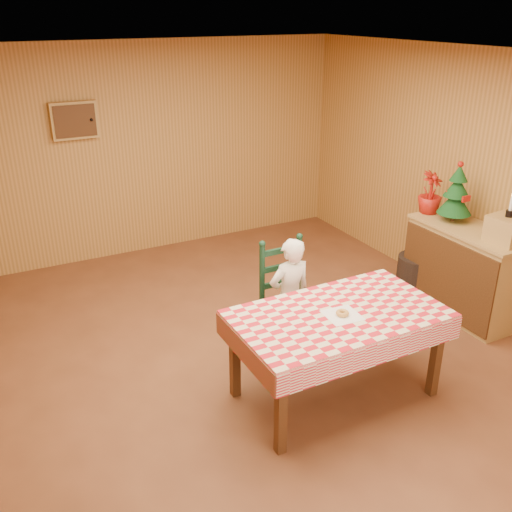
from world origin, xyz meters
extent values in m
plane|color=brown|center=(0.00, 0.00, 0.00)|extent=(6.00, 6.00, 0.00)
cube|color=#B28140|center=(0.00, 3.00, 1.30)|extent=(5.00, 0.10, 2.60)
cube|color=#B28140|center=(2.50, 0.00, 1.30)|extent=(0.10, 6.00, 2.60)
cube|color=#A9703F|center=(0.00, 0.00, 2.60)|extent=(5.00, 6.00, 0.10)
cube|color=tan|center=(-0.90, 2.94, 1.75)|extent=(0.52, 0.08, 0.42)
cube|color=#4D2B14|center=(-0.90, 2.90, 1.75)|extent=(0.46, 0.02, 0.36)
sphere|color=black|center=(-0.72, 2.88, 1.75)|extent=(0.04, 0.04, 0.04)
cube|color=#4D2B14|center=(0.25, -0.70, 0.72)|extent=(1.60, 0.90, 0.06)
cube|color=#4D2B14|center=(-0.47, -1.07, 0.34)|extent=(0.07, 0.07, 0.69)
cube|color=#4D2B14|center=(0.97, -1.07, 0.34)|extent=(0.07, 0.07, 0.69)
cube|color=#4D2B14|center=(-0.47, -0.33, 0.34)|extent=(0.07, 0.07, 0.69)
cube|color=#4D2B14|center=(0.97, -0.33, 0.34)|extent=(0.07, 0.07, 0.69)
cube|color=red|center=(0.25, -0.70, 0.76)|extent=(1.64, 0.94, 0.02)
cube|color=red|center=(0.25, -1.17, 0.66)|extent=(1.64, 0.02, 0.18)
cube|color=red|center=(0.25, -0.23, 0.66)|extent=(1.64, 0.02, 0.18)
cube|color=#305929|center=(-0.57, -0.70, 0.66)|extent=(0.02, 0.94, 0.18)
cube|color=#305929|center=(1.07, -0.70, 0.66)|extent=(0.02, 0.94, 0.18)
cube|color=black|center=(0.25, 0.03, 0.43)|extent=(0.44, 0.40, 0.04)
cylinder|color=black|center=(0.06, -0.14, 0.21)|extent=(0.04, 0.04, 0.41)
cylinder|color=black|center=(0.44, -0.14, 0.21)|extent=(0.04, 0.04, 0.41)
cylinder|color=black|center=(0.06, 0.20, 0.21)|extent=(0.04, 0.04, 0.41)
cylinder|color=black|center=(0.44, 0.20, 0.21)|extent=(0.04, 0.04, 0.41)
cylinder|color=black|center=(0.06, 0.20, 0.75)|extent=(0.05, 0.05, 0.60)
sphere|color=black|center=(0.06, 0.20, 1.05)|extent=(0.06, 0.06, 0.06)
cylinder|color=black|center=(0.44, 0.20, 0.75)|extent=(0.05, 0.05, 0.60)
sphere|color=black|center=(0.44, 0.20, 1.05)|extent=(0.06, 0.06, 0.06)
cube|color=black|center=(0.25, 0.20, 0.63)|extent=(0.38, 0.03, 0.05)
cube|color=black|center=(0.25, 0.20, 0.79)|extent=(0.38, 0.03, 0.05)
cube|color=black|center=(0.25, 0.20, 0.95)|extent=(0.38, 0.03, 0.05)
imported|color=white|center=(0.25, 0.03, 0.56)|extent=(0.41, 0.27, 1.12)
cube|color=white|center=(0.25, -0.75, 0.77)|extent=(0.28, 0.28, 0.00)
torus|color=#C89447|center=(0.25, -0.75, 0.79)|extent=(0.13, 0.13, 0.03)
cube|color=tan|center=(2.22, -0.14, 0.45)|extent=(0.50, 1.20, 0.90)
cube|color=tan|center=(2.22, -0.14, 0.92)|extent=(0.54, 1.24, 0.03)
cube|color=#4D2B14|center=(1.96, -0.14, 0.45)|extent=(0.02, 1.20, 0.80)
cube|color=tan|center=(2.22, -0.54, 1.06)|extent=(0.33, 0.33, 0.25)
cylinder|color=#4D2B14|center=(2.22, 0.11, 0.97)|extent=(0.04, 0.04, 0.08)
cone|color=#0D3A16|center=(2.22, 0.11, 1.13)|extent=(0.34, 0.34, 0.24)
cone|color=#0D3A16|center=(2.22, 0.11, 1.29)|extent=(0.26, 0.26, 0.20)
cone|color=#0D3A16|center=(2.22, 0.11, 1.43)|extent=(0.18, 0.18, 0.16)
sphere|color=#9F160E|center=(2.22, 0.11, 1.52)|extent=(0.06, 0.06, 0.06)
cube|color=#9F160E|center=(2.20, -0.04, 1.21)|extent=(0.10, 0.02, 0.06)
sphere|color=#9F160E|center=(2.30, 0.05, 1.16)|extent=(0.04, 0.04, 0.04)
sphere|color=#9F160E|center=(2.15, 0.16, 1.23)|extent=(0.04, 0.04, 0.04)
sphere|color=#9F160E|center=(2.26, 0.20, 1.33)|extent=(0.04, 0.04, 0.04)
imported|color=#9F160E|center=(2.17, 0.41, 1.15)|extent=(0.30, 0.30, 0.44)
cylinder|color=black|center=(2.22, -0.54, 1.21)|extent=(0.07, 0.07, 0.06)
cylinder|color=white|center=(2.22, -0.54, 1.31)|extent=(0.03, 0.03, 0.14)
cylinder|color=black|center=(2.10, 0.38, 0.22)|extent=(0.52, 0.52, 0.44)
camera|label=1|loc=(-2.10, -3.82, 2.95)|focal=40.00mm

